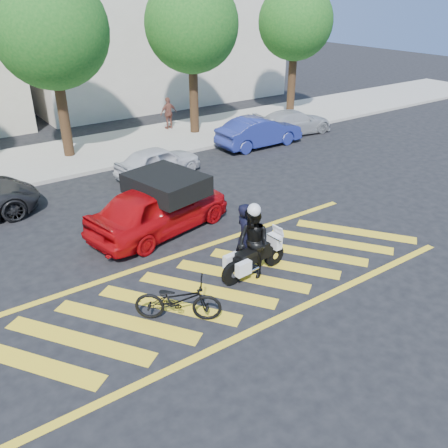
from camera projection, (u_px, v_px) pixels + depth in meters
ground at (227, 282)px, 12.19m from camera, size 90.00×90.00×0.00m
sidewalk at (70, 156)px, 20.93m from camera, size 60.00×5.00×0.15m
crosswalk at (225, 283)px, 12.17m from camera, size 12.33×4.00×0.01m
building_right at (151, 9)px, 29.68m from camera, size 16.00×8.00×11.00m
tree_center at (54, 34)px, 18.78m from camera, size 4.60×4.60×7.56m
tree_right at (194, 28)px, 22.14m from camera, size 4.40×4.40×7.41m
tree_far_right at (296, 25)px, 25.51m from camera, size 4.00×4.00×7.10m
officer_bike at (245, 237)px, 12.41m from camera, size 0.57×0.76×1.88m
bicycle at (178, 300)px, 10.63m from camera, size 1.98×1.73×1.03m
police_motorcycle at (253, 258)px, 12.29m from camera, size 2.09×0.69×0.92m
officer_moto at (253, 243)px, 12.09m from camera, size 0.78×0.97×1.89m
red_convertible at (160, 208)px, 14.38m from camera, size 4.96×2.85×1.59m
parked_mid_right at (158, 161)px, 18.75m from camera, size 3.68×1.87×1.20m
parked_right at (259, 132)px, 22.24m from camera, size 4.21×1.50×1.38m
parked_far_right at (294, 122)px, 24.13m from camera, size 4.30×2.03×1.21m
pedestrian_right at (169, 113)px, 24.40m from camera, size 0.96×0.43×1.61m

